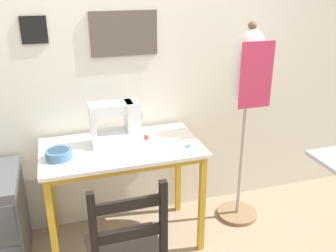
{
  "coord_description": "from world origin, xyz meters",
  "views": [
    {
      "loc": [
        -0.38,
        -1.96,
        1.83
      ],
      "look_at": [
        0.32,
        0.26,
        0.89
      ],
      "focal_mm": 40.0,
      "sensor_mm": 36.0,
      "label": 1
    }
  ],
  "objects_px": {
    "thread_spool_near_machine": "(146,137)",
    "sewing_machine": "(118,124)",
    "fabric_bowl": "(59,154)",
    "dress_form": "(248,84)",
    "scissors": "(189,145)"
  },
  "relations": [
    {
      "from": "thread_spool_near_machine",
      "to": "sewing_machine",
      "type": "bearing_deg",
      "value": 177.54
    },
    {
      "from": "sewing_machine",
      "to": "thread_spool_near_machine",
      "type": "distance_m",
      "value": 0.22
    },
    {
      "from": "sewing_machine",
      "to": "fabric_bowl",
      "type": "height_order",
      "value": "sewing_machine"
    },
    {
      "from": "fabric_bowl",
      "to": "dress_form",
      "type": "xyz_separation_m",
      "value": [
        1.34,
        0.09,
        0.32
      ]
    },
    {
      "from": "thread_spool_near_machine",
      "to": "dress_form",
      "type": "height_order",
      "value": "dress_form"
    },
    {
      "from": "scissors",
      "to": "sewing_machine",
      "type": "bearing_deg",
      "value": 156.43
    },
    {
      "from": "fabric_bowl",
      "to": "scissors",
      "type": "relative_size",
      "value": 1.49
    },
    {
      "from": "thread_spool_near_machine",
      "to": "dress_form",
      "type": "xyz_separation_m",
      "value": [
        0.74,
        -0.03,
        0.33
      ]
    },
    {
      "from": "scissors",
      "to": "fabric_bowl",
      "type": "bearing_deg",
      "value": 175.79
    },
    {
      "from": "fabric_bowl",
      "to": "scissors",
      "type": "bearing_deg",
      "value": -4.21
    },
    {
      "from": "fabric_bowl",
      "to": "scissors",
      "type": "height_order",
      "value": "fabric_bowl"
    },
    {
      "from": "sewing_machine",
      "to": "dress_form",
      "type": "relative_size",
      "value": 0.22
    },
    {
      "from": "scissors",
      "to": "thread_spool_near_machine",
      "type": "distance_m",
      "value": 0.31
    },
    {
      "from": "scissors",
      "to": "dress_form",
      "type": "bearing_deg",
      "value": 17.44
    },
    {
      "from": "fabric_bowl",
      "to": "scissors",
      "type": "distance_m",
      "value": 0.85
    }
  ]
}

